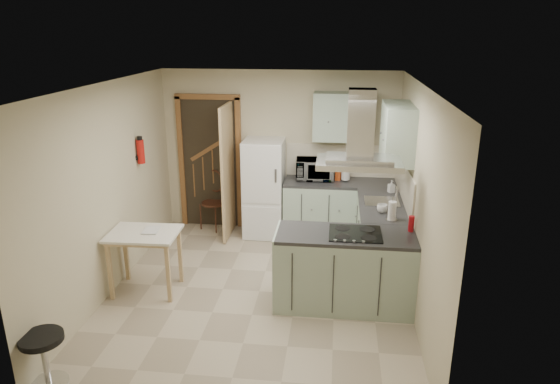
# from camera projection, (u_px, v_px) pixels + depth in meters

# --- Properties ---
(floor) EXTENTS (4.20, 4.20, 0.00)m
(floor) POSITION_uv_depth(u_px,v_px,m) (259.00, 291.00, 6.14)
(floor) COLOR #B8A88F
(floor) RESTS_ON ground
(ceiling) EXTENTS (4.20, 4.20, 0.00)m
(ceiling) POSITION_uv_depth(u_px,v_px,m) (256.00, 85.00, 5.35)
(ceiling) COLOR silver
(ceiling) RESTS_ON back_wall
(back_wall) EXTENTS (3.60, 0.00, 3.60)m
(back_wall) POSITION_uv_depth(u_px,v_px,m) (279.00, 152.00, 7.73)
(back_wall) COLOR #C0B595
(back_wall) RESTS_ON floor
(left_wall) EXTENTS (0.00, 4.20, 4.20)m
(left_wall) POSITION_uv_depth(u_px,v_px,m) (109.00, 190.00, 5.95)
(left_wall) COLOR #C0B595
(left_wall) RESTS_ON floor
(right_wall) EXTENTS (0.00, 4.20, 4.20)m
(right_wall) POSITION_uv_depth(u_px,v_px,m) (417.00, 201.00, 5.55)
(right_wall) COLOR #C0B595
(right_wall) RESTS_ON floor
(doorway) EXTENTS (1.10, 0.12, 2.10)m
(doorway) POSITION_uv_depth(u_px,v_px,m) (210.00, 163.00, 7.88)
(doorway) COLOR brown
(doorway) RESTS_ON floor
(fridge) EXTENTS (0.60, 0.60, 1.50)m
(fridge) POSITION_uv_depth(u_px,v_px,m) (264.00, 188.00, 7.62)
(fridge) COLOR white
(fridge) RESTS_ON floor
(counter_back) EXTENTS (1.08, 0.60, 0.90)m
(counter_back) POSITION_uv_depth(u_px,v_px,m) (320.00, 209.00, 7.62)
(counter_back) COLOR #9EB2A0
(counter_back) RESTS_ON floor
(counter_right) EXTENTS (0.60, 1.95, 0.90)m
(counter_right) POSITION_uv_depth(u_px,v_px,m) (379.00, 228.00, 6.89)
(counter_right) COLOR #9EB2A0
(counter_right) RESTS_ON floor
(splashback) EXTENTS (1.68, 0.02, 0.50)m
(splashback) POSITION_uv_depth(u_px,v_px,m) (341.00, 160.00, 7.64)
(splashback) COLOR beige
(splashback) RESTS_ON counter_back
(wall_cabinet_back) EXTENTS (0.85, 0.35, 0.70)m
(wall_cabinet_back) POSITION_uv_depth(u_px,v_px,m) (343.00, 117.00, 7.27)
(wall_cabinet_back) COLOR #9EB2A0
(wall_cabinet_back) RESTS_ON back_wall
(wall_cabinet_right) EXTENTS (0.35, 0.90, 0.70)m
(wall_cabinet_right) POSITION_uv_depth(u_px,v_px,m) (397.00, 133.00, 6.18)
(wall_cabinet_right) COLOR #9EB2A0
(wall_cabinet_right) RESTS_ON right_wall
(peninsula) EXTENTS (1.55, 0.65, 0.90)m
(peninsula) POSITION_uv_depth(u_px,v_px,m) (345.00, 270.00, 5.72)
(peninsula) COLOR #9EB2A0
(peninsula) RESTS_ON floor
(hob) EXTENTS (0.58, 0.50, 0.01)m
(hob) POSITION_uv_depth(u_px,v_px,m) (355.00, 233.00, 5.56)
(hob) COLOR black
(hob) RESTS_ON peninsula
(extractor_hood) EXTENTS (0.90, 0.55, 0.10)m
(extractor_hood) POSITION_uv_depth(u_px,v_px,m) (359.00, 163.00, 5.31)
(extractor_hood) COLOR silver
(extractor_hood) RESTS_ON ceiling
(sink) EXTENTS (0.45, 0.40, 0.01)m
(sink) POSITION_uv_depth(u_px,v_px,m) (382.00, 201.00, 6.59)
(sink) COLOR silver
(sink) RESTS_ON counter_right
(fire_extinguisher) EXTENTS (0.10, 0.10, 0.32)m
(fire_extinguisher) POSITION_uv_depth(u_px,v_px,m) (141.00, 152.00, 6.71)
(fire_extinguisher) COLOR #B2140F
(fire_extinguisher) RESTS_ON left_wall
(drop_leaf_table) EXTENTS (0.84, 0.64, 0.77)m
(drop_leaf_table) POSITION_uv_depth(u_px,v_px,m) (146.00, 262.00, 6.06)
(drop_leaf_table) COLOR #D0B780
(drop_leaf_table) RESTS_ON floor
(bentwood_chair) EXTENTS (0.50, 0.50, 0.85)m
(bentwood_chair) POSITION_uv_depth(u_px,v_px,m) (213.00, 203.00, 7.95)
(bentwood_chair) COLOR #4D2719
(bentwood_chair) RESTS_ON floor
(stool) EXTENTS (0.44, 0.44, 0.51)m
(stool) POSITION_uv_depth(u_px,v_px,m) (45.00, 360.00, 4.47)
(stool) COLOR black
(stool) RESTS_ON floor
(microwave) EXTENTS (0.58, 0.41, 0.31)m
(microwave) POSITION_uv_depth(u_px,v_px,m) (315.00, 169.00, 7.52)
(microwave) COLOR black
(microwave) RESTS_ON counter_back
(kettle) EXTENTS (0.16, 0.16, 0.19)m
(kettle) POSITION_uv_depth(u_px,v_px,m) (346.00, 174.00, 7.46)
(kettle) COLOR silver
(kettle) RESTS_ON counter_back
(cereal_box) EXTENTS (0.11, 0.20, 0.29)m
(cereal_box) POSITION_uv_depth(u_px,v_px,m) (339.00, 170.00, 7.53)
(cereal_box) COLOR #C04416
(cereal_box) RESTS_ON counter_back
(soap_bottle) EXTENTS (0.10, 0.10, 0.17)m
(soap_bottle) POSITION_uv_depth(u_px,v_px,m) (391.00, 186.00, 6.94)
(soap_bottle) COLOR silver
(soap_bottle) RESTS_ON counter_right
(paper_towel) EXTENTS (0.12, 0.12, 0.24)m
(paper_towel) POSITION_uv_depth(u_px,v_px,m) (392.00, 211.00, 5.93)
(paper_towel) COLOR silver
(paper_towel) RESTS_ON counter_right
(cup) EXTENTS (0.14, 0.14, 0.10)m
(cup) POSITION_uv_depth(u_px,v_px,m) (382.00, 209.00, 6.19)
(cup) COLOR silver
(cup) RESTS_ON counter_right
(red_bottle) EXTENTS (0.08, 0.08, 0.18)m
(red_bottle) POSITION_uv_depth(u_px,v_px,m) (411.00, 224.00, 5.61)
(red_bottle) COLOR red
(red_bottle) RESTS_ON peninsula
(book) EXTENTS (0.21, 0.27, 0.11)m
(book) POSITION_uv_depth(u_px,v_px,m) (143.00, 227.00, 5.96)
(book) COLOR #9B4A33
(book) RESTS_ON drop_leaf_table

